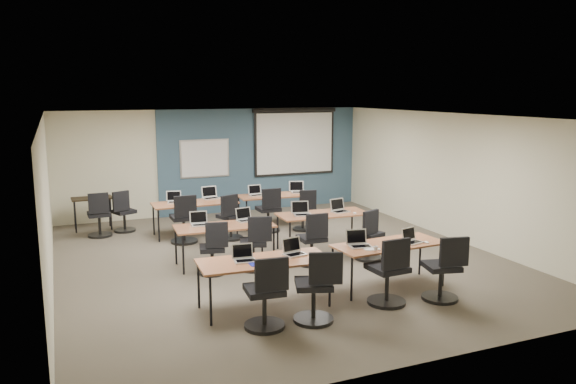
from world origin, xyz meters
name	(u,v)px	position (x,y,z in m)	size (l,w,h in m)	color
floor	(280,259)	(0.00, 0.00, 0.00)	(8.00, 9.00, 0.02)	#6B6354
ceiling	(280,116)	(0.00, 0.00, 2.70)	(8.00, 9.00, 0.02)	white
wall_back	(216,162)	(0.00, 4.50, 1.35)	(8.00, 0.04, 2.70)	beige
wall_front	(427,253)	(0.00, -4.50, 1.35)	(8.00, 0.04, 2.70)	beige
wall_left	(47,206)	(-4.00, 0.00, 1.35)	(0.04, 9.00, 2.70)	beige
wall_right	(454,177)	(4.00, 0.00, 1.35)	(0.04, 9.00, 2.70)	beige
blue_accent_panel	(261,159)	(1.25, 4.47, 1.35)	(5.50, 0.04, 2.70)	#3D5977
whiteboard	(205,159)	(-0.30, 4.43, 1.45)	(1.28, 0.03, 0.98)	silver
projector_screen	(295,138)	(2.20, 4.41, 1.89)	(2.40, 0.10, 1.82)	black
training_table_front_left	(264,263)	(-1.11, -2.16, 0.69)	(1.93, 0.80, 0.73)	#A96C3C
training_table_front_right	(389,246)	(1.06, -2.10, 0.69)	(1.83, 0.76, 0.73)	#9A6438
training_table_mid_left	(225,228)	(-1.05, 0.12, 0.69)	(1.81, 0.75, 0.73)	brown
training_table_mid_right	(323,215)	(1.07, 0.35, 0.69)	(1.83, 0.76, 0.73)	#9F6E35
training_table_back_left	(195,204)	(-1.05, 2.45, 0.69)	(1.85, 0.77, 0.73)	brown
training_table_back_right	(274,197)	(0.91, 2.62, 0.68)	(1.71, 0.71, 0.73)	brown
laptop_0	(244,257)	(-1.40, -2.09, 0.79)	(0.31, 0.27, 0.24)	#BBBBC1
mouse_0	(262,261)	(-1.17, -2.23, 0.74)	(0.06, 0.10, 0.03)	white
task_chair_0	(266,299)	(-1.35, -2.88, 0.43)	(0.56, 0.56, 1.03)	black
laptop_1	(294,250)	(-0.61, -2.07, 0.79)	(0.32, 0.27, 0.24)	#ADADAD
mouse_1	(320,256)	(-0.30, -2.33, 0.74)	(0.06, 0.10, 0.04)	white
task_chair_1	(316,292)	(-0.64, -2.94, 0.43)	(0.58, 0.56, 1.04)	black
laptop_2	(359,242)	(0.52, -2.06, 0.79)	(0.34, 0.29, 0.26)	silver
mouse_2	(378,249)	(0.71, -2.35, 0.74)	(0.06, 0.09, 0.03)	white
task_chair_2	(389,276)	(0.64, -2.77, 0.44)	(0.58, 0.58, 1.05)	black
laptop_3	(412,239)	(1.43, -2.18, 0.79)	(0.30, 0.26, 0.23)	#B6B6C2
mouse_3	(427,242)	(1.63, -2.31, 0.74)	(0.06, 0.10, 0.03)	white
task_chair_3	(444,274)	(1.50, -2.94, 0.43)	(0.55, 0.55, 1.03)	black
laptop_4	(200,222)	(-1.46, 0.32, 0.79)	(0.32, 0.27, 0.25)	silver
mouse_4	(216,227)	(-1.24, 0.02, 0.74)	(0.06, 0.10, 0.04)	white
task_chair_4	(213,253)	(-1.40, -0.40, 0.39)	(0.48, 0.48, 0.96)	black
laptop_5	(245,218)	(-0.59, 0.33, 0.79)	(0.32, 0.27, 0.24)	silver
mouse_5	(258,222)	(-0.41, 0.08, 0.74)	(0.06, 0.09, 0.03)	white
task_chair_5	(255,248)	(-0.66, -0.44, 0.41)	(0.53, 0.52, 1.00)	black
laptop_6	(302,212)	(0.62, 0.38, 0.80)	(0.35, 0.30, 0.27)	#BDBDC0
mouse_6	(313,217)	(0.71, 0.06, 0.74)	(0.06, 0.10, 0.04)	white
task_chair_6	(313,243)	(0.42, -0.58, 0.41)	(0.52, 0.52, 1.00)	black
laptop_7	(339,209)	(1.44, 0.36, 0.79)	(0.34, 0.29, 0.26)	#B1B0B6
mouse_7	(355,213)	(1.65, 0.08, 0.74)	(0.06, 0.09, 0.03)	white
task_chair_7	(369,239)	(1.53, -0.69, 0.41)	(0.54, 0.51, 0.99)	black
laptop_8	(175,200)	(-1.46, 2.63, 0.79)	(0.32, 0.27, 0.25)	#A6A6A9
mouse_8	(187,202)	(-1.21, 2.48, 0.74)	(0.06, 0.10, 0.04)	white
task_chair_8	(184,223)	(-1.43, 1.84, 0.43)	(0.57, 0.57, 1.04)	black
laptop_9	(210,195)	(-0.61, 2.78, 0.80)	(0.36, 0.30, 0.27)	silver
mouse_9	(226,199)	(-0.32, 2.53, 0.74)	(0.06, 0.09, 0.03)	white
task_chair_9	(230,221)	(-0.45, 1.73, 0.41)	(0.55, 0.52, 1.00)	black
laptop_10	(256,193)	(0.48, 2.72, 0.79)	(0.32, 0.27, 0.24)	silver
mouse_10	(271,196)	(0.75, 2.46, 0.74)	(0.06, 0.09, 0.03)	white
task_chair_10	(269,213)	(0.55, 2.06, 0.42)	(0.54, 0.54, 1.02)	black
laptop_11	(298,190)	(1.55, 2.70, 0.80)	(0.35, 0.30, 0.27)	#B2B3BF
mouse_11	(304,192)	(1.66, 2.58, 0.74)	(0.06, 0.09, 0.03)	white
task_chair_11	(304,214)	(1.34, 1.85, 0.39)	(0.47, 0.47, 0.96)	black
blue_mousepad	(257,264)	(-1.28, -2.31, 0.73)	(0.22, 0.18, 0.01)	#121A9B
snack_bowl	(317,257)	(-0.38, -2.41, 0.77)	(0.29, 0.29, 0.07)	brown
snack_plate	(369,249)	(0.59, -2.27, 0.74)	(0.18, 0.18, 0.01)	white
coffee_cup	(376,249)	(0.62, -2.41, 0.77)	(0.05, 0.05, 0.05)	white
utility_table	(92,202)	(-3.12, 3.82, 0.65)	(0.89, 0.49, 0.75)	black
spare_chair_a	(124,215)	(-2.49, 3.30, 0.39)	(0.50, 0.48, 0.96)	black
spare_chair_b	(99,218)	(-3.03, 3.05, 0.41)	(0.52, 0.52, 1.00)	black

